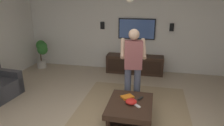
% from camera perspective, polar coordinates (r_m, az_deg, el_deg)
% --- Properties ---
extents(wall_back_tv, '(0.10, 7.01, 2.64)m').
position_cam_1_polar(wall_back_tv, '(6.34, 6.20, 9.62)').
color(wall_back_tv, silver).
rests_on(wall_back_tv, ground).
extents(area_rug, '(2.94, 2.28, 0.01)m').
position_cam_1_polar(area_rug, '(4.17, 5.29, -14.49)').
color(area_rug, '#9E8460').
rests_on(area_rug, ground).
extents(coffee_table, '(1.00, 0.80, 0.40)m').
position_cam_1_polar(coffee_table, '(3.85, 5.04, -12.45)').
color(coffee_table, '#332116').
rests_on(coffee_table, ground).
extents(media_console, '(0.45, 1.70, 0.55)m').
position_cam_1_polar(media_console, '(6.25, 6.33, -0.35)').
color(media_console, '#332116').
rests_on(media_console, ground).
extents(tv, '(0.05, 1.10, 0.62)m').
position_cam_1_polar(tv, '(6.24, 6.90, 9.43)').
color(tv, black).
extents(person_standing, '(0.59, 0.60, 1.64)m').
position_cam_1_polar(person_standing, '(4.27, 5.90, 0.06)').
color(person_standing, '#4C5166').
rests_on(person_standing, ground).
extents(potted_plant_tall, '(0.47, 0.43, 0.92)m').
position_cam_1_polar(potted_plant_tall, '(6.94, -19.04, 3.76)').
color(potted_plant_tall, '#B7B2A8').
rests_on(potted_plant_tall, ground).
extents(bowl, '(0.20, 0.20, 0.09)m').
position_cam_1_polar(bowl, '(3.76, 5.36, -10.65)').
color(bowl, red).
rests_on(bowl, coffee_table).
extents(remote_white, '(0.14, 0.14, 0.02)m').
position_cam_1_polar(remote_white, '(3.71, 6.99, -11.71)').
color(remote_white, white).
rests_on(remote_white, coffee_table).
extents(remote_black, '(0.15, 0.10, 0.02)m').
position_cam_1_polar(remote_black, '(3.96, 7.94, -9.74)').
color(remote_black, black).
rests_on(remote_black, coffee_table).
extents(book, '(0.26, 0.27, 0.04)m').
position_cam_1_polar(book, '(3.97, 4.30, -9.42)').
color(book, orange).
rests_on(book, coffee_table).
extents(vase_round, '(0.22, 0.22, 0.22)m').
position_cam_1_polar(vase_round, '(6.20, 4.07, 3.28)').
color(vase_round, orange).
rests_on(vase_round, media_console).
extents(wall_speaker_left, '(0.06, 0.12, 0.22)m').
position_cam_1_polar(wall_speaker_left, '(6.23, 16.34, 9.55)').
color(wall_speaker_left, black).
extents(wall_speaker_right, '(0.06, 0.12, 0.22)m').
position_cam_1_polar(wall_speaker_right, '(6.43, -2.68, 10.42)').
color(wall_speaker_right, black).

